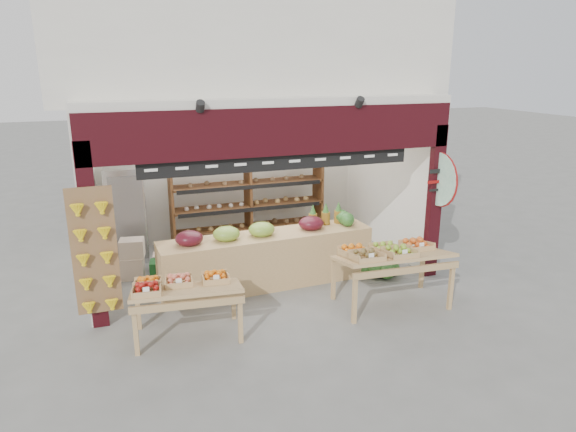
# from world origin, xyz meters

# --- Properties ---
(ground) EXTENTS (60.00, 60.00, 0.00)m
(ground) POSITION_xyz_m (0.00, 0.00, 0.00)
(ground) COLOR slate
(ground) RESTS_ON ground
(shop_structure) EXTENTS (6.36, 5.12, 5.40)m
(shop_structure) POSITION_xyz_m (0.00, 1.61, 3.92)
(shop_structure) COLOR silver
(shop_structure) RESTS_ON ground
(banana_board) EXTENTS (0.60, 0.15, 1.80)m
(banana_board) POSITION_xyz_m (-2.73, -1.17, 1.12)
(banana_board) COLOR brown
(banana_board) RESTS_ON ground
(gift_sign) EXTENTS (0.04, 0.93, 0.92)m
(gift_sign) POSITION_xyz_m (2.75, -1.15, 1.75)
(gift_sign) COLOR #C2F4D2
(gift_sign) RESTS_ON ground
(back_shelving) EXTENTS (3.14, 0.51, 1.93)m
(back_shelving) POSITION_xyz_m (0.19, 1.63, 1.22)
(back_shelving) COLOR brown
(back_shelving) RESTS_ON ground
(refrigerator) EXTENTS (0.75, 0.75, 1.80)m
(refrigerator) POSITION_xyz_m (-2.20, 1.56, 0.90)
(refrigerator) COLOR silver
(refrigerator) RESTS_ON ground
(cardboard_stack) EXTENTS (1.05, 0.77, 0.70)m
(cardboard_stack) POSITION_xyz_m (-1.99, 0.57, 0.26)
(cardboard_stack) COLOR beige
(cardboard_stack) RESTS_ON ground
(mid_counter) EXTENTS (3.61, 0.86, 1.12)m
(mid_counter) POSITION_xyz_m (-0.09, -0.51, 0.49)
(mid_counter) COLOR tan
(mid_counter) RESTS_ON ground
(display_table_left) EXTENTS (1.54, 0.97, 0.95)m
(display_table_left) POSITION_xyz_m (-1.71, -1.71, 0.71)
(display_table_left) COLOR tan
(display_table_left) RESTS_ON ground
(display_table_right) EXTENTS (1.74, 1.04, 1.07)m
(display_table_right) POSITION_xyz_m (1.43, -1.82, 0.83)
(display_table_right) COLOR tan
(display_table_right) RESTS_ON ground
(watermelon_pile) EXTENTS (0.72, 0.72, 0.56)m
(watermelon_pile) POSITION_xyz_m (1.90, -0.75, 0.19)
(watermelon_pile) COLOR #1B4517
(watermelon_pile) RESTS_ON ground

